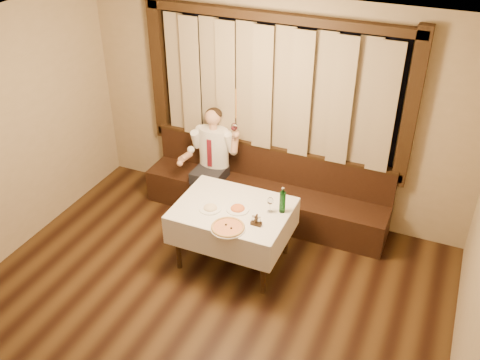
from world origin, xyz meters
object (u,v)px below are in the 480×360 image
at_px(green_bottle, 282,202).
at_px(cruet_caddy, 256,221).
at_px(pasta_cream, 210,207).
at_px(dining_table, 233,215).
at_px(seated_man, 212,153).
at_px(pizza, 228,227).
at_px(banquette, 265,194).
at_px(pasta_red, 238,207).

distance_m(green_bottle, cruet_caddy, 0.39).
height_order(pasta_cream, green_bottle, green_bottle).
bearing_deg(dining_table, seated_man, 127.44).
xyz_separation_m(dining_table, pasta_cream, (-0.22, -0.13, 0.14)).
distance_m(dining_table, pizza, 0.41).
xyz_separation_m(banquette, dining_table, (0.00, -1.02, 0.34)).
bearing_deg(green_bottle, cruet_caddy, -116.86).
height_order(pasta_cream, cruet_caddy, cruet_caddy).
distance_m(dining_table, pasta_cream, 0.29).
relative_size(dining_table, cruet_caddy, 10.23).
height_order(pizza, green_bottle, green_bottle).
bearing_deg(pasta_red, banquette, 93.73).
relative_size(cruet_caddy, seated_man, 0.09).
height_order(pasta_red, pasta_cream, pasta_red).
height_order(banquette, seated_man, seated_man).
xyz_separation_m(pizza, green_bottle, (0.42, 0.52, 0.12)).
xyz_separation_m(banquette, pasta_cream, (-0.22, -1.15, 0.48)).
xyz_separation_m(green_bottle, cruet_caddy, (-0.17, -0.34, -0.09)).
height_order(pizza, cruet_caddy, cruet_caddy).
xyz_separation_m(dining_table, pizza, (0.11, -0.38, 0.12)).
xyz_separation_m(pasta_cream, green_bottle, (0.75, 0.27, 0.10)).
xyz_separation_m(pasta_red, green_bottle, (0.46, 0.16, 0.10)).
xyz_separation_m(cruet_caddy, seated_man, (-1.07, 1.13, 0.01)).
height_order(dining_table, pasta_cream, pasta_cream).
bearing_deg(dining_table, cruet_caddy, -28.77).
xyz_separation_m(pasta_red, pasta_cream, (-0.28, -0.11, -0.00)).
height_order(dining_table, seated_man, seated_man).
xyz_separation_m(banquette, seated_man, (-0.72, -0.09, 0.50)).
height_order(dining_table, pizza, pizza).
xyz_separation_m(pizza, pasta_cream, (-0.33, 0.25, 0.02)).
distance_m(banquette, pasta_cream, 1.27).
bearing_deg(pizza, seated_man, 122.23).
relative_size(pizza, seated_man, 0.27).
distance_m(banquette, green_bottle, 1.18).
bearing_deg(seated_man, green_bottle, -32.56).
relative_size(pasta_cream, seated_man, 0.18).
bearing_deg(pasta_red, green_bottle, 19.08).
bearing_deg(cruet_caddy, pasta_red, 149.27).
relative_size(banquette, seated_man, 2.29).
bearing_deg(cruet_caddy, pasta_cream, 173.92).
distance_m(banquette, pizza, 1.48).
xyz_separation_m(dining_table, seated_man, (-0.72, 0.93, 0.16)).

